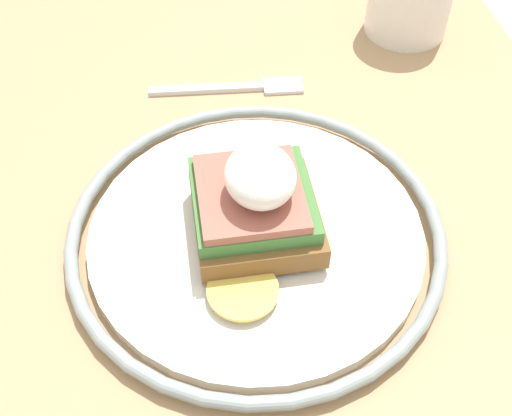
% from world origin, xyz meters
% --- Properties ---
extents(dining_table, '(0.85, 0.64, 0.77)m').
position_xyz_m(dining_table, '(0.00, 0.00, 0.61)').
color(dining_table, tan).
rests_on(dining_table, ground_plane).
extents(plate, '(0.28, 0.28, 0.02)m').
position_xyz_m(plate, '(-0.02, 0.03, 0.77)').
color(plate, silver).
rests_on(plate, dining_table).
extents(sandwich, '(0.13, 0.09, 0.07)m').
position_xyz_m(sandwich, '(-0.02, 0.03, 0.81)').
color(sandwich, brown).
rests_on(sandwich, plate).
extents(fork, '(0.03, 0.14, 0.00)m').
position_xyz_m(fork, '(-0.20, 0.04, 0.77)').
color(fork, silver).
rests_on(fork, dining_table).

